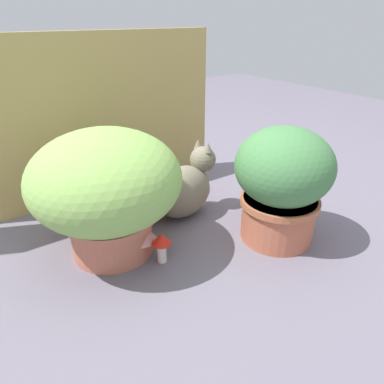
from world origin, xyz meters
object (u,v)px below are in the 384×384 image
object	(u,v)px
cat	(186,188)
mushroom_ornament_pink	(142,235)
grass_planter	(106,187)
leafy_planter	(282,182)
mushroom_ornament_red	(161,243)

from	to	relation	value
cat	mushroom_ornament_pink	xyz separation A→B (m)	(-0.29, -0.16, -0.04)
grass_planter	mushroom_ornament_pink	world-z (taller)	grass_planter
grass_planter	leafy_planter	xyz separation A→B (m)	(0.55, -0.28, -0.02)
cat	mushroom_ornament_red	size ratio (longest dim) A/B	3.43
grass_planter	mushroom_ornament_pink	bearing A→B (deg)	-51.20
leafy_planter	mushroom_ornament_red	distance (m)	0.48
grass_planter	cat	distance (m)	0.39
mushroom_ornament_pink	mushroom_ornament_red	bearing A→B (deg)	-58.51
leafy_planter	mushroom_ornament_pink	world-z (taller)	leafy_planter
leafy_planter	cat	world-z (taller)	leafy_planter
leafy_planter	mushroom_ornament_pink	xyz separation A→B (m)	(-0.48, 0.19, -0.15)
mushroom_ornament_red	leafy_planter	bearing A→B (deg)	-15.40
grass_planter	leafy_planter	distance (m)	0.61
cat	mushroom_ornament_red	world-z (taller)	cat
cat	mushroom_ornament_pink	size ratio (longest dim) A/B	3.18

